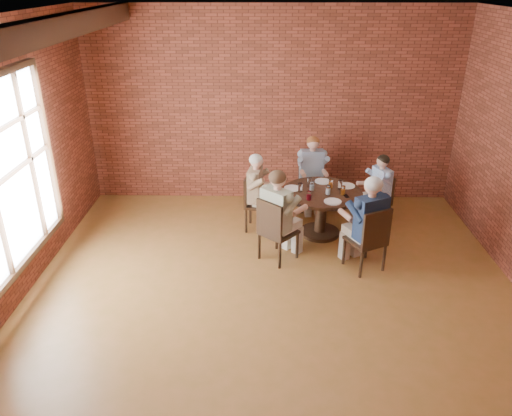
{
  "coord_description": "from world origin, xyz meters",
  "views": [
    {
      "loc": [
        -0.14,
        -5.15,
        3.81
      ],
      "look_at": [
        -0.24,
        1.0,
        0.92
      ],
      "focal_mm": 35.0,
      "sensor_mm": 36.0,
      "label": 1
    }
  ],
  "objects_px": {
    "chair_d": "(274,229)",
    "smartphone": "(346,196)",
    "chair_c": "(254,201)",
    "diner_b": "(312,174)",
    "chair_b": "(311,180)",
    "diner_d": "(279,216)",
    "dining_table": "(321,204)",
    "diner_c": "(258,193)",
    "diner_e": "(367,224)",
    "chair_e": "(370,238)",
    "diner_a": "(378,191)",
    "chair_a": "(381,198)"
  },
  "relations": [
    {
      "from": "diner_d",
      "to": "diner_e",
      "type": "relative_size",
      "value": 0.99
    },
    {
      "from": "dining_table",
      "to": "chair_a",
      "type": "xyz_separation_m",
      "value": [
        1.01,
        0.36,
        -0.05
      ]
    },
    {
      "from": "dining_table",
      "to": "chair_c",
      "type": "bearing_deg",
      "value": 170.09
    },
    {
      "from": "diner_a",
      "to": "diner_b",
      "type": "height_order",
      "value": "diner_b"
    },
    {
      "from": "diner_d",
      "to": "diner_e",
      "type": "bearing_deg",
      "value": -148.99
    },
    {
      "from": "dining_table",
      "to": "diner_e",
      "type": "distance_m",
      "value": 1.14
    },
    {
      "from": "smartphone",
      "to": "diner_b",
      "type": "bearing_deg",
      "value": 98.47
    },
    {
      "from": "diner_d",
      "to": "diner_e",
      "type": "height_order",
      "value": "diner_e"
    },
    {
      "from": "chair_b",
      "to": "diner_d",
      "type": "xyz_separation_m",
      "value": [
        -0.61,
        -1.83,
        0.19
      ]
    },
    {
      "from": "chair_e",
      "to": "chair_d",
      "type": "bearing_deg",
      "value": -37.93
    },
    {
      "from": "diner_b",
      "to": "chair_d",
      "type": "distance_m",
      "value": 1.94
    },
    {
      "from": "diner_a",
      "to": "chair_d",
      "type": "relative_size",
      "value": 1.26
    },
    {
      "from": "smartphone",
      "to": "diner_d",
      "type": "bearing_deg",
      "value": -161.95
    },
    {
      "from": "chair_b",
      "to": "smartphone",
      "type": "xyz_separation_m",
      "value": [
        0.42,
        -1.24,
        0.25
      ]
    },
    {
      "from": "dining_table",
      "to": "diner_e",
      "type": "relative_size",
      "value": 0.89
    },
    {
      "from": "diner_a",
      "to": "chair_e",
      "type": "relative_size",
      "value": 1.26
    },
    {
      "from": "diner_a",
      "to": "smartphone",
      "type": "bearing_deg",
      "value": -68.63
    },
    {
      "from": "chair_d",
      "to": "diner_e",
      "type": "distance_m",
      "value": 1.29
    },
    {
      "from": "chair_a",
      "to": "diner_d",
      "type": "xyz_separation_m",
      "value": [
        -1.7,
        -1.13,
        0.21
      ]
    },
    {
      "from": "chair_d",
      "to": "smartphone",
      "type": "distance_m",
      "value": 1.3
    },
    {
      "from": "chair_b",
      "to": "chair_e",
      "type": "bearing_deg",
      "value": -77.69
    },
    {
      "from": "chair_a",
      "to": "chair_d",
      "type": "bearing_deg",
      "value": -75.42
    },
    {
      "from": "chair_b",
      "to": "diner_c",
      "type": "relative_size",
      "value": 0.73
    },
    {
      "from": "diner_b",
      "to": "smartphone",
      "type": "xyz_separation_m",
      "value": [
        0.42,
        -1.16,
        0.09
      ]
    },
    {
      "from": "chair_d",
      "to": "smartphone",
      "type": "xyz_separation_m",
      "value": [
        1.1,
        0.66,
        0.23
      ]
    },
    {
      "from": "chair_e",
      "to": "dining_table",
      "type": "bearing_deg",
      "value": -90.0
    },
    {
      "from": "chair_b",
      "to": "diner_b",
      "type": "xyz_separation_m",
      "value": [
        0.01,
        -0.08,
        0.15
      ]
    },
    {
      "from": "chair_b",
      "to": "diner_d",
      "type": "bearing_deg",
      "value": -112.84
    },
    {
      "from": "diner_a",
      "to": "smartphone",
      "type": "xyz_separation_m",
      "value": [
        -0.6,
        -0.52,
        0.14
      ]
    },
    {
      "from": "chair_d",
      "to": "smartphone",
      "type": "relative_size",
      "value": 7.83
    },
    {
      "from": "diner_c",
      "to": "smartphone",
      "type": "distance_m",
      "value": 1.39
    },
    {
      "from": "diner_a",
      "to": "chair_b",
      "type": "height_order",
      "value": "diner_a"
    },
    {
      "from": "diner_d",
      "to": "smartphone",
      "type": "bearing_deg",
      "value": -108.6
    },
    {
      "from": "diner_b",
      "to": "chair_e",
      "type": "bearing_deg",
      "value": -77.21
    },
    {
      "from": "chair_a",
      "to": "diner_d",
      "type": "distance_m",
      "value": 2.06
    },
    {
      "from": "chair_a",
      "to": "chair_d",
      "type": "height_order",
      "value": "chair_d"
    },
    {
      "from": "dining_table",
      "to": "diner_c",
      "type": "relative_size",
      "value": 0.98
    },
    {
      "from": "chair_b",
      "to": "chair_c",
      "type": "relative_size",
      "value": 1.02
    },
    {
      "from": "diner_b",
      "to": "diner_c",
      "type": "height_order",
      "value": "diner_b"
    },
    {
      "from": "chair_c",
      "to": "smartphone",
      "type": "relative_size",
      "value": 7.35
    },
    {
      "from": "chair_a",
      "to": "diner_a",
      "type": "bearing_deg",
      "value": -90.0
    },
    {
      "from": "chair_c",
      "to": "chair_e",
      "type": "xyz_separation_m",
      "value": [
        1.63,
        -1.27,
        0.03
      ]
    },
    {
      "from": "chair_c",
      "to": "chair_e",
      "type": "bearing_deg",
      "value": -118.09
    },
    {
      "from": "diner_e",
      "to": "diner_a",
      "type": "bearing_deg",
      "value": -134.96
    },
    {
      "from": "chair_d",
      "to": "diner_b",
      "type": "bearing_deg",
      "value": -68.66
    },
    {
      "from": "chair_a",
      "to": "smartphone",
      "type": "height_order",
      "value": "chair_a"
    },
    {
      "from": "dining_table",
      "to": "smartphone",
      "type": "xyz_separation_m",
      "value": [
        0.35,
        -0.18,
        0.23
      ]
    },
    {
      "from": "chair_c",
      "to": "chair_a",
      "type": "bearing_deg",
      "value": -75.33
    },
    {
      "from": "chair_d",
      "to": "diner_c",
      "type": "bearing_deg",
      "value": -34.73
    },
    {
      "from": "chair_d",
      "to": "diner_d",
      "type": "xyz_separation_m",
      "value": [
        0.06,
        0.07,
        0.17
      ]
    }
  ]
}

